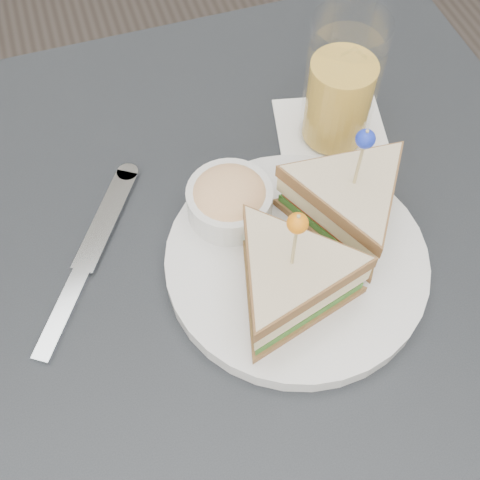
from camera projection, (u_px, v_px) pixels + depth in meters
name	position (u px, v px, depth m)	size (l,w,h in m)	color
ground_plane	(237.00, 453.00, 1.24)	(3.50, 3.50, 0.00)	#3F3833
table	(234.00, 310.00, 0.67)	(0.80, 0.80, 0.75)	black
plate_meal	(305.00, 241.00, 0.58)	(0.32, 0.32, 0.15)	silver
cutlery_knife	(86.00, 262.00, 0.61)	(0.15, 0.21, 0.01)	silver
drink_set	(340.00, 91.00, 0.65)	(0.15, 0.15, 0.16)	white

